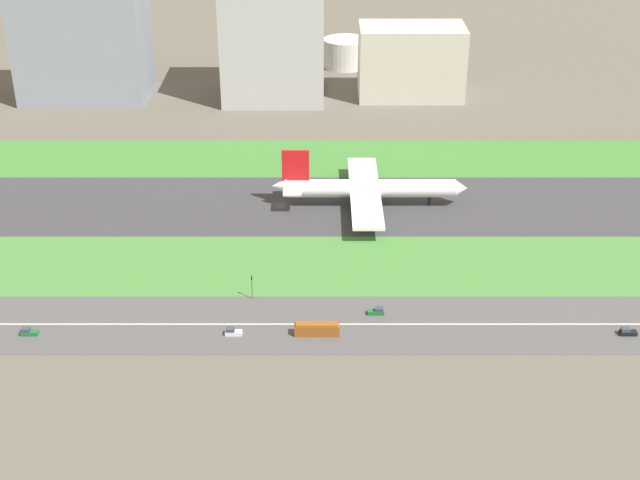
{
  "coord_description": "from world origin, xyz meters",
  "views": [
    {
      "loc": [
        13.21,
        -272.9,
        129.89
      ],
      "look_at": [
        12.07,
        -36.5,
        6.0
      ],
      "focal_mm": 50.61,
      "sensor_mm": 36.0,
      "label": 1
    }
  ],
  "objects_px": {
    "bus_0": "(321,329)",
    "office_tower": "(415,62)",
    "terminal_building": "(87,41)",
    "fuel_tank_west": "(350,53)",
    "car_0": "(380,311)",
    "car_3": "(631,333)",
    "airliner": "(370,189)",
    "car_2": "(32,331)",
    "traffic_light": "(256,285)",
    "car_1": "(237,332)",
    "hangar_building": "(278,36)"
  },
  "relations": [
    {
      "from": "bus_0",
      "to": "fuel_tank_west",
      "type": "distance_m",
      "value": 237.42
    },
    {
      "from": "traffic_light",
      "to": "fuel_tank_west",
      "type": "height_order",
      "value": "fuel_tank_west"
    },
    {
      "from": "bus_0",
      "to": "office_tower",
      "type": "bearing_deg",
      "value": -102.02
    },
    {
      "from": "traffic_light",
      "to": "fuel_tank_west",
      "type": "xyz_separation_m",
      "value": [
        31.06,
        219.01,
        2.5
      ]
    },
    {
      "from": "airliner",
      "to": "car_2",
      "type": "height_order",
      "value": "airliner"
    },
    {
      "from": "airliner",
      "to": "traffic_light",
      "type": "relative_size",
      "value": 9.03
    },
    {
      "from": "terminal_building",
      "to": "hangar_building",
      "type": "bearing_deg",
      "value": 0.0
    },
    {
      "from": "bus_0",
      "to": "car_3",
      "type": "xyz_separation_m",
      "value": [
        80.21,
        0.0,
        -0.9
      ]
    },
    {
      "from": "traffic_light",
      "to": "terminal_building",
      "type": "xyz_separation_m",
      "value": [
        -84.53,
        174.01,
        20.59
      ]
    },
    {
      "from": "bus_0",
      "to": "office_tower",
      "type": "xyz_separation_m",
      "value": [
        40.87,
        192.0,
        13.89
      ]
    },
    {
      "from": "car_3",
      "to": "office_tower",
      "type": "relative_size",
      "value": 0.1
    },
    {
      "from": "car_0",
      "to": "car_1",
      "type": "xyz_separation_m",
      "value": [
        -37.75,
        -10.0,
        0.0
      ]
    },
    {
      "from": "office_tower",
      "to": "fuel_tank_west",
      "type": "bearing_deg",
      "value": 121.61
    },
    {
      "from": "car_3",
      "to": "fuel_tank_west",
      "type": "bearing_deg",
      "value": -74.21
    },
    {
      "from": "car_0",
      "to": "hangar_building",
      "type": "height_order",
      "value": "hangar_building"
    },
    {
      "from": "car_3",
      "to": "car_2",
      "type": "height_order",
      "value": "same"
    },
    {
      "from": "traffic_light",
      "to": "office_tower",
      "type": "height_order",
      "value": "office_tower"
    },
    {
      "from": "car_2",
      "to": "hangar_building",
      "type": "xyz_separation_m",
      "value": [
        55.04,
        192.0,
        26.23
      ]
    },
    {
      "from": "car_2",
      "to": "fuel_tank_west",
      "type": "bearing_deg",
      "value": -110.31
    },
    {
      "from": "terminal_building",
      "to": "fuel_tank_west",
      "type": "height_order",
      "value": "terminal_building"
    },
    {
      "from": "car_3",
      "to": "bus_0",
      "type": "bearing_deg",
      "value": 0.0
    },
    {
      "from": "car_3",
      "to": "fuel_tank_west",
      "type": "distance_m",
      "value": 246.37
    },
    {
      "from": "car_1",
      "to": "car_3",
      "type": "bearing_deg",
      "value": -180.0
    },
    {
      "from": "hangar_building",
      "to": "office_tower",
      "type": "xyz_separation_m",
      "value": [
        60.38,
        0.0,
        -11.44
      ]
    },
    {
      "from": "car_2",
      "to": "office_tower",
      "type": "xyz_separation_m",
      "value": [
        115.42,
        192.0,
        14.78
      ]
    },
    {
      "from": "bus_0",
      "to": "car_0",
      "type": "distance_m",
      "value": 18.9
    },
    {
      "from": "traffic_light",
      "to": "car_2",
      "type": "bearing_deg",
      "value": -162.38
    },
    {
      "from": "traffic_light",
      "to": "office_tower",
      "type": "bearing_deg",
      "value": 71.34
    },
    {
      "from": "airliner",
      "to": "terminal_building",
      "type": "height_order",
      "value": "terminal_building"
    },
    {
      "from": "bus_0",
      "to": "car_2",
      "type": "height_order",
      "value": "bus_0"
    },
    {
      "from": "airliner",
      "to": "car_0",
      "type": "height_order",
      "value": "airliner"
    },
    {
      "from": "airliner",
      "to": "fuel_tank_west",
      "type": "xyz_separation_m",
      "value": [
        -2.9,
        159.0,
        0.56
      ]
    },
    {
      "from": "traffic_light",
      "to": "fuel_tank_west",
      "type": "bearing_deg",
      "value": 81.93
    },
    {
      "from": "car_3",
      "to": "car_2",
      "type": "bearing_deg",
      "value": 0.0
    },
    {
      "from": "bus_0",
      "to": "fuel_tank_west",
      "type": "xyz_separation_m",
      "value": [
        13.17,
        237.0,
        4.98
      ]
    },
    {
      "from": "car_0",
      "to": "office_tower",
      "type": "xyz_separation_m",
      "value": [
        24.86,
        182.0,
        14.78
      ]
    },
    {
      "from": "car_0",
      "to": "traffic_light",
      "type": "height_order",
      "value": "traffic_light"
    },
    {
      "from": "bus_0",
      "to": "hangar_building",
      "type": "distance_m",
      "value": 194.64
    },
    {
      "from": "airliner",
      "to": "car_2",
      "type": "xyz_separation_m",
      "value": [
        -90.62,
        -78.0,
        -5.31
      ]
    },
    {
      "from": "airliner",
      "to": "car_2",
      "type": "relative_size",
      "value": 14.77
    },
    {
      "from": "car_0",
      "to": "office_tower",
      "type": "relative_size",
      "value": 0.1
    },
    {
      "from": "car_3",
      "to": "fuel_tank_west",
      "type": "relative_size",
      "value": 0.2
    },
    {
      "from": "bus_0",
      "to": "traffic_light",
      "type": "relative_size",
      "value": 1.61
    },
    {
      "from": "car_1",
      "to": "bus_0",
      "type": "bearing_deg",
      "value": -180.0
    },
    {
      "from": "car_0",
      "to": "car_3",
      "type": "bearing_deg",
      "value": -8.85
    },
    {
      "from": "terminal_building",
      "to": "car_0",
      "type": "bearing_deg",
      "value": -56.95
    },
    {
      "from": "car_0",
      "to": "terminal_building",
      "type": "xyz_separation_m",
      "value": [
        -118.43,
        182.0,
        23.96
      ]
    },
    {
      "from": "car_3",
      "to": "car_1",
      "type": "bearing_deg",
      "value": 0.0
    },
    {
      "from": "airliner",
      "to": "car_3",
      "type": "relative_size",
      "value": 14.77
    },
    {
      "from": "car_1",
      "to": "car_0",
      "type": "bearing_deg",
      "value": -165.16
    }
  ]
}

